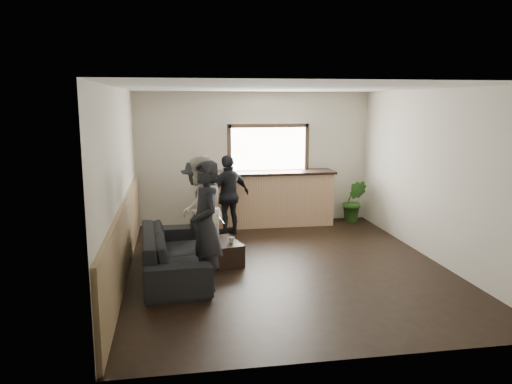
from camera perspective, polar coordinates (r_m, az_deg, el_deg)
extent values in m
cube|color=black|center=(8.11, 3.26, -8.38)|extent=(5.00, 6.00, 0.01)
cube|color=silver|center=(7.68, 3.48, 11.81)|extent=(5.00, 6.00, 0.01)
cube|color=beige|center=(10.69, -0.23, 3.90)|extent=(5.00, 0.01, 2.80)
cube|color=beige|center=(4.95, 11.15, -3.89)|extent=(5.00, 0.01, 2.80)
cube|color=beige|center=(7.62, -15.28, 0.91)|extent=(0.01, 6.00, 2.80)
cube|color=beige|center=(8.68, 19.68, 1.78)|extent=(0.01, 6.00, 2.80)
cube|color=#997D56|center=(7.80, -14.77, -5.26)|extent=(0.06, 5.90, 1.10)
cube|color=tan|center=(10.57, 1.66, -0.85)|extent=(2.60, 0.60, 1.10)
cube|color=black|center=(10.47, 1.68, 2.24)|extent=(2.70, 0.68, 0.05)
cube|color=white|center=(10.69, 1.40, 4.97)|extent=(1.60, 0.06, 0.90)
cube|color=#3F3326|center=(10.62, 1.44, 7.59)|extent=(1.72, 0.08, 0.08)
cube|color=#3F3326|center=(10.53, -3.08, 4.88)|extent=(0.08, 0.08, 1.06)
cube|color=#3F3326|center=(10.85, 5.81, 5.00)|extent=(0.08, 0.08, 1.06)
imported|color=black|center=(7.70, -9.40, -6.88)|extent=(1.03, 2.36, 0.68)
cube|color=black|center=(8.22, -3.76, -6.81)|extent=(0.63, 0.89, 0.36)
imported|color=silver|center=(8.32, -4.92, -4.97)|extent=(0.18, 0.18, 0.10)
imported|color=silver|center=(8.04, -2.83, -5.51)|extent=(0.12, 0.12, 0.09)
imported|color=#2D6623|center=(11.06, 11.14, -1.01)|extent=(0.62, 0.56, 0.92)
imported|color=black|center=(6.93, -5.77, -3.89)|extent=(0.57, 0.74, 1.81)
cube|color=black|center=(6.97, -4.05, -3.16)|extent=(0.11, 0.09, 0.12)
cube|color=silver|center=(6.97, -4.05, -3.14)|extent=(0.09, 0.08, 0.11)
imported|color=beige|center=(8.03, -6.31, -2.12)|extent=(0.85, 0.99, 1.75)
cube|color=black|center=(7.97, -4.77, -1.63)|extent=(0.11, 0.09, 0.12)
cube|color=silver|center=(7.97, -4.77, -1.61)|extent=(0.09, 0.08, 0.11)
imported|color=black|center=(8.77, -6.59, -1.54)|extent=(0.80, 1.14, 1.61)
cube|color=black|center=(8.70, -5.18, -0.50)|extent=(0.10, 0.09, 0.12)
cube|color=silver|center=(8.70, -5.18, -0.48)|extent=(0.09, 0.08, 0.11)
imported|color=black|center=(9.77, -3.11, -0.36)|extent=(1.00, 0.78, 1.58)
cube|color=black|center=(9.50, -2.39, 2.78)|extent=(0.11, 0.11, 0.12)
cube|color=silver|center=(9.49, -2.38, 2.80)|extent=(0.09, 0.10, 0.11)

